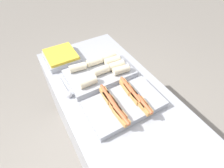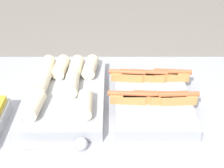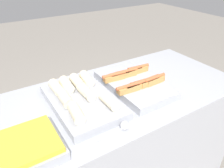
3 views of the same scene
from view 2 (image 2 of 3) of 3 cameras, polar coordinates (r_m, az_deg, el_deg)
tray_hotdogs at (r=1.35m, az=7.12°, el=-1.48°), size 0.37×0.53×0.10m
tray_wraps at (r=1.36m, az=-8.65°, el=-1.12°), size 0.33×0.53×0.11m
serving_spoon_near at (r=1.13m, az=-6.83°, el=-10.95°), size 0.25×0.05×0.05m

